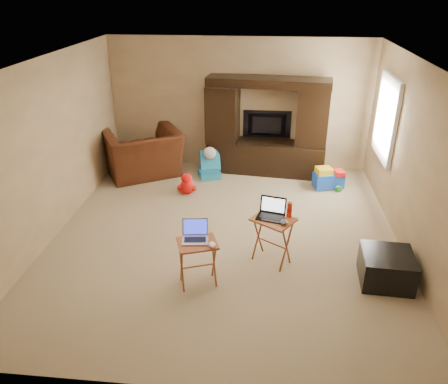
# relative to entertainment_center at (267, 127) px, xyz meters

# --- Properties ---
(floor) EXTENTS (5.50, 5.50, 0.00)m
(floor) POSITION_rel_entertainment_center_xyz_m (-0.54, -2.44, -0.92)
(floor) COLOR tan
(floor) RESTS_ON ground
(ceiling) EXTENTS (5.50, 5.50, 0.00)m
(ceiling) POSITION_rel_entertainment_center_xyz_m (-0.54, -2.44, 1.58)
(ceiling) COLOR silver
(ceiling) RESTS_ON ground
(wall_back) EXTENTS (5.00, 0.00, 5.00)m
(wall_back) POSITION_rel_entertainment_center_xyz_m (-0.54, 0.31, 0.33)
(wall_back) COLOR tan
(wall_back) RESTS_ON ground
(wall_front) EXTENTS (5.00, 0.00, 5.00)m
(wall_front) POSITION_rel_entertainment_center_xyz_m (-0.54, -5.19, 0.33)
(wall_front) COLOR tan
(wall_front) RESTS_ON ground
(wall_left) EXTENTS (0.00, 5.50, 5.50)m
(wall_left) POSITION_rel_entertainment_center_xyz_m (-3.04, -2.44, 0.33)
(wall_left) COLOR tan
(wall_left) RESTS_ON ground
(wall_right) EXTENTS (0.00, 5.50, 5.50)m
(wall_right) POSITION_rel_entertainment_center_xyz_m (1.96, -2.44, 0.33)
(wall_right) COLOR tan
(wall_right) RESTS_ON ground
(window_pane) EXTENTS (0.00, 1.20, 1.20)m
(window_pane) POSITION_rel_entertainment_center_xyz_m (1.94, -0.89, 0.48)
(window_pane) COLOR white
(window_pane) RESTS_ON ground
(window_frame) EXTENTS (0.06, 1.14, 1.34)m
(window_frame) POSITION_rel_entertainment_center_xyz_m (1.92, -0.89, 0.48)
(window_frame) COLOR white
(window_frame) RESTS_ON ground
(entertainment_center) EXTENTS (2.29, 0.80, 1.84)m
(entertainment_center) POSITION_rel_entertainment_center_xyz_m (0.00, 0.00, 0.00)
(entertainment_center) COLOR black
(entertainment_center) RESTS_ON floor
(television) EXTENTS (0.93, 0.13, 0.54)m
(television) POSITION_rel_entertainment_center_xyz_m (0.00, 0.20, -0.04)
(television) COLOR black
(television) RESTS_ON entertainment_center
(recliner) EXTENTS (1.77, 1.71, 0.88)m
(recliner) POSITION_rel_entertainment_center_xyz_m (-2.34, -0.36, -0.48)
(recliner) COLOR #48200F
(recliner) RESTS_ON floor
(child_rocker) EXTENTS (0.51, 0.54, 0.51)m
(child_rocker) POSITION_rel_entertainment_center_xyz_m (-1.05, -0.39, -0.66)
(child_rocker) COLOR #19678D
(child_rocker) RESTS_ON floor
(plush_toy) EXTENTS (0.35, 0.29, 0.39)m
(plush_toy) POSITION_rel_entertainment_center_xyz_m (-1.36, -1.13, -0.72)
(plush_toy) COLOR red
(plush_toy) RESTS_ON floor
(push_toy) EXTENTS (0.61, 0.51, 0.40)m
(push_toy) POSITION_rel_entertainment_center_xyz_m (1.15, -0.64, -0.72)
(push_toy) COLOR blue
(push_toy) RESTS_ON floor
(ottoman) EXTENTS (0.65, 0.65, 0.40)m
(ottoman) POSITION_rel_entertainment_center_xyz_m (1.55, -3.35, -0.72)
(ottoman) COLOR black
(ottoman) RESTS_ON floor
(tray_table_left) EXTENTS (0.56, 0.51, 0.60)m
(tray_table_left) POSITION_rel_entertainment_center_xyz_m (-0.76, -3.63, -0.62)
(tray_table_left) COLOR #9E4E26
(tray_table_left) RESTS_ON floor
(tray_table_right) EXTENTS (0.64, 0.61, 0.65)m
(tray_table_right) POSITION_rel_entertainment_center_xyz_m (0.14, -3.06, -0.59)
(tray_table_right) COLOR #A45527
(tray_table_right) RESTS_ON floor
(laptop_left) EXTENTS (0.35, 0.30, 0.24)m
(laptop_left) POSITION_rel_entertainment_center_xyz_m (-0.79, -3.60, -0.20)
(laptop_left) COLOR #B6B6BB
(laptop_left) RESTS_ON tray_table_left
(laptop_right) EXTENTS (0.40, 0.35, 0.24)m
(laptop_right) POSITION_rel_entertainment_center_xyz_m (0.10, -3.04, -0.15)
(laptop_right) COLOR black
(laptop_right) RESTS_ON tray_table_right
(mouse_left) EXTENTS (0.11, 0.14, 0.05)m
(mouse_left) POSITION_rel_entertainment_center_xyz_m (-0.57, -3.70, -0.29)
(mouse_left) COLOR white
(mouse_left) RESTS_ON tray_table_left
(mouse_right) EXTENTS (0.09, 0.14, 0.05)m
(mouse_right) POSITION_rel_entertainment_center_xyz_m (0.27, -3.18, -0.24)
(mouse_right) COLOR #3D3D42
(mouse_right) RESTS_ON tray_table_right
(water_bottle) EXTENTS (0.06, 0.06, 0.20)m
(water_bottle) POSITION_rel_entertainment_center_xyz_m (0.34, -2.98, -0.17)
(water_bottle) COLOR red
(water_bottle) RESTS_ON tray_table_right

